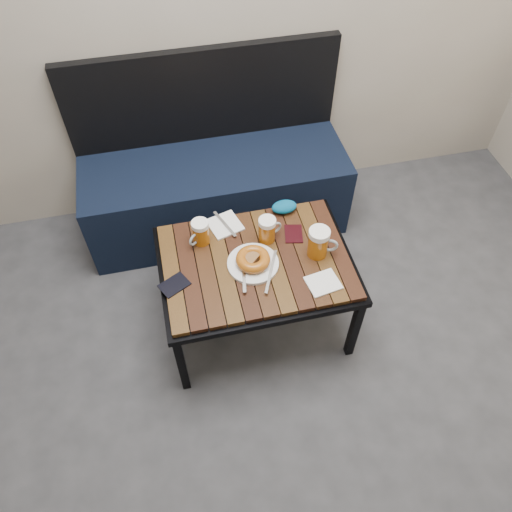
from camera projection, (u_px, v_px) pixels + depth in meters
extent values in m
cube|color=black|center=(217.00, 194.00, 2.76)|extent=(1.40, 0.50, 0.45)
cube|color=black|center=(203.00, 95.00, 2.54)|extent=(1.40, 0.05, 0.50)
cube|color=black|center=(182.00, 364.00, 2.13)|extent=(0.04, 0.03, 0.42)
cube|color=black|center=(355.00, 329.00, 2.24)|extent=(0.03, 0.03, 0.42)
cube|color=black|center=(167.00, 264.00, 2.47)|extent=(0.04, 0.04, 0.42)
cube|color=black|center=(317.00, 237.00, 2.58)|extent=(0.03, 0.04, 0.42)
cube|color=black|center=(256.00, 265.00, 2.18)|extent=(0.84, 0.62, 0.03)
cube|color=#331D0B|center=(256.00, 262.00, 2.16)|extent=(0.80, 0.58, 0.02)
cylinder|color=#A3540D|center=(201.00, 234.00, 2.18)|extent=(0.10, 0.10, 0.10)
cylinder|color=white|center=(200.00, 224.00, 2.13)|extent=(0.08, 0.08, 0.02)
torus|color=#8C999E|center=(194.00, 239.00, 2.16)|extent=(0.05, 0.05, 0.06)
cylinder|color=#A3540D|center=(267.00, 231.00, 2.19)|extent=(0.09, 0.09, 0.10)
cylinder|color=white|center=(267.00, 222.00, 2.14)|extent=(0.08, 0.08, 0.02)
torus|color=#8C999E|center=(275.00, 228.00, 2.20)|extent=(0.06, 0.03, 0.06)
cylinder|color=#A3540D|center=(318.00, 245.00, 2.13)|extent=(0.11, 0.11, 0.12)
cylinder|color=white|center=(320.00, 233.00, 2.07)|extent=(0.09, 0.09, 0.03)
torus|color=#8C999E|center=(330.00, 245.00, 2.13)|extent=(0.07, 0.03, 0.07)
cylinder|color=white|center=(251.00, 262.00, 2.14)|extent=(0.18, 0.18, 0.01)
cylinder|color=white|center=(253.00, 264.00, 2.13)|extent=(0.22, 0.22, 0.01)
torus|color=#81370B|center=(253.00, 259.00, 2.11)|extent=(0.15, 0.15, 0.05)
cube|color=#A5A8AD|center=(271.00, 271.00, 2.09)|extent=(0.11, 0.22, 0.00)
cube|color=#A5A8AD|center=(244.00, 276.00, 2.08)|extent=(0.04, 0.17, 0.00)
cube|color=white|center=(225.00, 225.00, 2.27)|extent=(0.17, 0.17, 0.01)
cube|color=#A5A8AD|center=(225.00, 224.00, 2.27)|extent=(0.08, 0.18, 0.00)
cube|color=white|center=(323.00, 283.00, 2.07)|extent=(0.15, 0.13, 0.01)
cube|color=black|center=(174.00, 285.00, 2.06)|extent=(0.14, 0.13, 0.01)
cube|color=black|center=(294.00, 234.00, 2.24)|extent=(0.10, 0.12, 0.01)
ellipsoid|color=navy|center=(284.00, 207.00, 2.32)|extent=(0.12, 0.08, 0.05)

